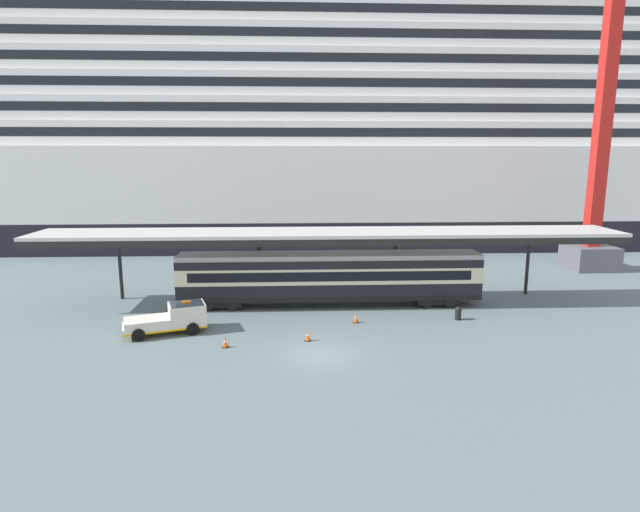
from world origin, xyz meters
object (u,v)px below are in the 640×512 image
object	(u,v)px
cruise_ship	(387,143)
traffic_cone_far	(308,336)
dockside_crane	(608,111)
traffic_cone_mid	(356,318)
quay_bollard	(458,313)
service_truck	(173,318)
train_carriage	(330,276)
traffic_cone_near	(225,342)

from	to	relation	value
cruise_ship	traffic_cone_far	world-z (taller)	cruise_ship
traffic_cone_far	dockside_crane	xyz separation A→B (m)	(29.80, 20.00, 15.36)
traffic_cone_mid	dockside_crane	xyz separation A→B (m)	(26.37, 16.53, 15.38)
dockside_crane	quay_bollard	size ratio (longest dim) A/B	52.82
dockside_crane	quay_bollard	world-z (taller)	dockside_crane
service_truck	quay_bollard	distance (m)	19.64
traffic_cone_mid	dockside_crane	distance (m)	34.71
traffic_cone_far	traffic_cone_mid	bearing A→B (deg)	45.43
train_carriage	traffic_cone_near	bearing A→B (deg)	-128.22
traffic_cone_far	traffic_cone_near	bearing A→B (deg)	-169.75
service_truck	traffic_cone_far	bearing A→B (deg)	-13.09
traffic_cone_mid	service_truck	bearing A→B (deg)	-173.35
train_carriage	traffic_cone_near	world-z (taller)	train_carriage
dockside_crane	service_truck	bearing A→B (deg)	-155.06
service_truck	dockside_crane	bearing A→B (deg)	24.94
service_truck	traffic_cone_mid	distance (m)	12.34
traffic_cone_near	quay_bollard	world-z (taller)	quay_bollard
dockside_crane	quay_bollard	bearing A→B (deg)	-139.63
service_truck	train_carriage	bearing A→B (deg)	28.51
train_carriage	service_truck	distance (m)	12.24
dockside_crane	traffic_cone_far	bearing A→B (deg)	-146.12
cruise_ship	train_carriage	size ratio (longest dim) A/B	6.74
cruise_ship	traffic_cone_near	distance (m)	50.07
traffic_cone_mid	dockside_crane	world-z (taller)	dockside_crane
traffic_cone_near	traffic_cone_mid	xyz separation A→B (m)	(8.45, 4.38, 0.02)
traffic_cone_far	quay_bollard	bearing A→B (deg)	19.52
traffic_cone_mid	quay_bollard	xyz separation A→B (m)	(7.32, 0.33, 0.19)
traffic_cone_far	dockside_crane	size ratio (longest dim) A/B	0.01
cruise_ship	service_truck	distance (m)	48.77
traffic_cone_mid	traffic_cone_near	bearing A→B (deg)	-152.57
cruise_ship	traffic_cone_near	size ratio (longest dim) A/B	245.14
traffic_cone_near	traffic_cone_far	bearing A→B (deg)	10.25
traffic_cone_near	dockside_crane	world-z (taller)	dockside_crane
cruise_ship	traffic_cone_near	bearing A→B (deg)	-111.05
train_carriage	service_truck	xyz separation A→B (m)	(-10.70, -5.81, -1.32)
train_carriage	traffic_cone_mid	distance (m)	5.05
train_carriage	traffic_cone_near	size ratio (longest dim) A/B	36.36
cruise_ship	dockside_crane	xyz separation A→B (m)	(17.44, -24.24, 2.51)
traffic_cone_mid	traffic_cone_far	size ratio (longest dim) A/B	0.96
quay_bollard	traffic_cone_mid	bearing A→B (deg)	-177.40
train_carriage	quay_bollard	size ratio (longest dim) A/B	23.97
train_carriage	dockside_crane	distance (m)	33.26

